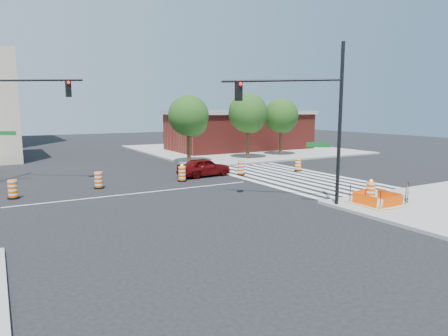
% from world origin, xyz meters
% --- Properties ---
extents(ground, '(120.00, 120.00, 0.00)m').
position_xyz_m(ground, '(0.00, 0.00, 0.00)').
color(ground, black).
rests_on(ground, ground).
extents(sidewalk_ne, '(22.00, 22.00, 0.15)m').
position_xyz_m(sidewalk_ne, '(18.00, 18.00, 0.07)').
color(sidewalk_ne, gray).
rests_on(sidewalk_ne, ground).
extents(crosswalk_east, '(6.75, 13.50, 0.01)m').
position_xyz_m(crosswalk_east, '(10.95, 0.00, 0.01)').
color(crosswalk_east, silver).
rests_on(crosswalk_east, ground).
extents(lane_centerline, '(14.00, 0.12, 0.01)m').
position_xyz_m(lane_centerline, '(0.00, 0.00, 0.01)').
color(lane_centerline, silver).
rests_on(lane_centerline, ground).
extents(excavation_pit, '(2.20, 2.20, 0.90)m').
position_xyz_m(excavation_pit, '(9.00, -9.00, 0.22)').
color(excavation_pit, tan).
rests_on(excavation_pit, ground).
extents(brick_storefront, '(16.50, 8.50, 4.60)m').
position_xyz_m(brick_storefront, '(18.00, 18.00, 2.32)').
color(brick_storefront, maroon).
rests_on(brick_storefront, ground).
extents(red_coupe, '(4.04, 1.93, 1.33)m').
position_xyz_m(red_coupe, '(5.79, 3.34, 0.67)').
color(red_coupe, '#4F0608').
rests_on(red_coupe, ground).
extents(signal_pole_se, '(4.37, 4.05, 7.71)m').
position_xyz_m(signal_pole_se, '(6.10, -6.92, 4.73)').
color(signal_pole_se, black).
rests_on(signal_pole_se, ground).
extents(signal_pole_nw, '(5.27, 3.57, 8.24)m').
position_xyz_m(signal_pole_nw, '(-5.76, 6.90, 5.05)').
color(signal_pole_nw, black).
rests_on(signal_pole_nw, ground).
extents(pit_drum, '(0.56, 0.56, 1.10)m').
position_xyz_m(pit_drum, '(9.32, -8.33, 0.60)').
color(pit_drum, black).
rests_on(pit_drum, ground).
extents(barricade, '(0.65, 0.51, 0.94)m').
position_xyz_m(barricade, '(10.84, -9.35, 0.67)').
color(barricade, '#EA5604').
rests_on(barricade, ground).
extents(tree_north_c, '(3.58, 3.52, 5.98)m').
position_xyz_m(tree_north_c, '(7.63, 9.76, 4.01)').
color(tree_north_c, '#382314').
rests_on(tree_north_c, ground).
extents(tree_north_d, '(3.69, 3.69, 6.27)m').
position_xyz_m(tree_north_d, '(13.77, 9.80, 4.21)').
color(tree_north_d, '#382314').
rests_on(tree_north_d, ground).
extents(tree_north_e, '(3.47, 3.46, 5.88)m').
position_xyz_m(tree_north_e, '(18.22, 10.49, 3.94)').
color(tree_north_e, '#382314').
rests_on(tree_north_e, ground).
extents(median_drum_1, '(0.60, 0.60, 1.02)m').
position_xyz_m(median_drum_1, '(-6.37, 1.94, 0.48)').
color(median_drum_1, black).
rests_on(median_drum_1, ground).
extents(median_drum_2, '(0.60, 0.60, 1.02)m').
position_xyz_m(median_drum_2, '(-1.76, 2.53, 0.48)').
color(median_drum_2, black).
rests_on(median_drum_2, ground).
extents(median_drum_3, '(0.60, 0.60, 1.18)m').
position_xyz_m(median_drum_3, '(3.59, 2.23, 0.49)').
color(median_drum_3, black).
rests_on(median_drum_3, ground).
extents(median_drum_4, '(0.60, 0.60, 1.02)m').
position_xyz_m(median_drum_4, '(8.37, 2.49, 0.48)').
color(median_drum_4, black).
rests_on(median_drum_4, ground).
extents(median_drum_5, '(0.60, 0.60, 1.02)m').
position_xyz_m(median_drum_5, '(13.22, 1.86, 0.48)').
color(median_drum_5, black).
rests_on(median_drum_5, ground).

